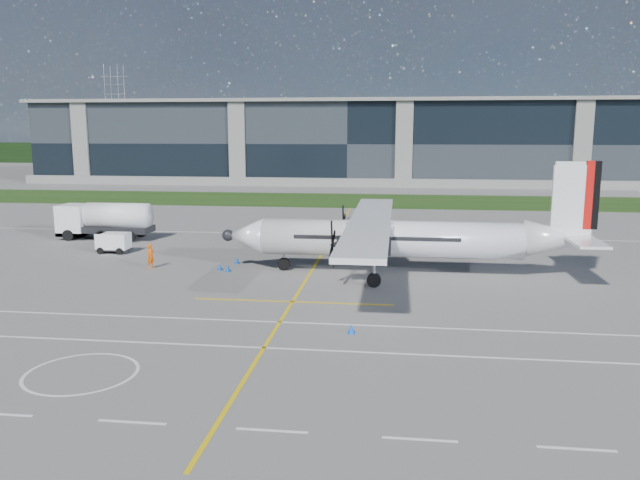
% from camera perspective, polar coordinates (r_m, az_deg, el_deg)
% --- Properties ---
extents(ground, '(400.00, 400.00, 0.00)m').
position_cam_1_polar(ground, '(82.58, 0.76, 3.04)').
color(ground, slate).
rests_on(ground, ground).
extents(grass_strip, '(400.00, 18.00, 0.04)m').
position_cam_1_polar(grass_strip, '(90.48, 1.32, 3.67)').
color(grass_strip, '#1C3A10').
rests_on(grass_strip, ground).
extents(terminal_building, '(120.00, 20.00, 15.00)m').
position_cam_1_polar(terminal_building, '(121.82, 2.89, 8.85)').
color(terminal_building, black).
rests_on(terminal_building, ground).
extents(tree_line, '(400.00, 6.00, 6.00)m').
position_cam_1_polar(tree_line, '(181.82, 4.30, 7.83)').
color(tree_line, black).
rests_on(tree_line, ground).
extents(pylon_west, '(9.00, 4.60, 30.00)m').
position_cam_1_polar(pylon_west, '(211.22, -18.16, 10.93)').
color(pylon_west, gray).
rests_on(pylon_west, ground).
extents(yellow_taxiway_centerline, '(0.20, 70.00, 0.01)m').
position_cam_1_polar(yellow_taxiway_centerline, '(52.79, 0.37, -0.98)').
color(yellow_taxiway_centerline, yellow).
rests_on(yellow_taxiway_centerline, ground).
extents(white_lane_line, '(90.00, 0.15, 0.01)m').
position_cam_1_polar(white_lane_line, '(30.65, -10.70, -9.42)').
color(white_lane_line, white).
rests_on(white_lane_line, ground).
extents(turboprop_aircraft, '(25.95, 26.91, 8.07)m').
position_cam_1_polar(turboprop_aircraft, '(44.19, 7.73, 2.05)').
color(turboprop_aircraft, white).
rests_on(turboprop_aircraft, ground).
extents(fuel_tanker_truck, '(9.12, 2.96, 3.42)m').
position_cam_1_polar(fuel_tanker_truck, '(61.80, -19.57, 1.67)').
color(fuel_tanker_truck, white).
rests_on(fuel_tanker_truck, ground).
extents(baggage_tug, '(2.76, 1.66, 1.66)m').
position_cam_1_polar(baggage_tug, '(54.63, -18.36, -0.24)').
color(baggage_tug, white).
rests_on(baggage_tug, ground).
extents(ground_crew_person, '(0.90, 1.03, 2.10)m').
position_cam_1_polar(ground_crew_person, '(47.61, -15.23, -1.28)').
color(ground_crew_person, '#F25907').
rests_on(ground_crew_person, ground).
extents(safety_cone_portwing, '(0.36, 0.36, 0.50)m').
position_cam_1_polar(safety_cone_portwing, '(31.76, 2.88, -8.09)').
color(safety_cone_portwing, blue).
rests_on(safety_cone_portwing, ground).
extents(safety_cone_nose_stbd, '(0.36, 0.36, 0.50)m').
position_cam_1_polar(safety_cone_nose_stbd, '(48.17, -7.62, -1.85)').
color(safety_cone_nose_stbd, blue).
rests_on(safety_cone_nose_stbd, ground).
extents(safety_cone_nose_port, '(0.36, 0.36, 0.50)m').
position_cam_1_polar(safety_cone_nose_port, '(45.59, -8.41, -2.56)').
color(safety_cone_nose_port, blue).
rests_on(safety_cone_nose_port, ground).
extents(safety_cone_stbdwing, '(0.36, 0.36, 0.50)m').
position_cam_1_polar(safety_cone_stbdwing, '(57.85, 5.15, 0.21)').
color(safety_cone_stbdwing, blue).
rests_on(safety_cone_stbdwing, ground).
extents(safety_cone_fwd, '(0.36, 0.36, 0.50)m').
position_cam_1_polar(safety_cone_fwd, '(46.13, -9.14, -2.42)').
color(safety_cone_fwd, blue).
rests_on(safety_cone_fwd, ground).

